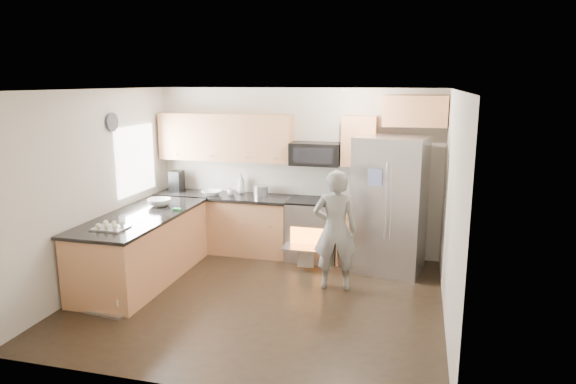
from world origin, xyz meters
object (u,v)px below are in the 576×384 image
(refrigerator, at_px, (390,205))
(dish_rack, at_px, (113,303))
(stove_range, at_px, (314,216))
(person, at_px, (335,230))

(refrigerator, height_order, dish_rack, refrigerator)
(dish_rack, bearing_deg, stove_range, 51.31)
(stove_range, bearing_deg, dish_rack, -128.69)
(stove_range, xyz_separation_m, person, (0.51, -1.09, 0.12))
(stove_range, distance_m, person, 1.21)
(person, height_order, dish_rack, person)
(person, distance_m, dish_rack, 2.89)
(refrigerator, xyz_separation_m, dish_rack, (-3.10, -2.19, -0.89))
(stove_range, distance_m, refrigerator, 1.21)
(person, bearing_deg, dish_rack, 20.29)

